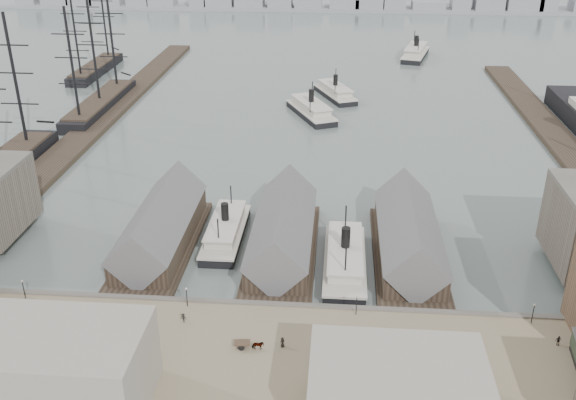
# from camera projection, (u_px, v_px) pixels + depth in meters

# --- Properties ---
(ground) EXTENTS (900.00, 900.00, 0.00)m
(ground) POSITION_uv_depth(u_px,v_px,m) (275.00, 297.00, 120.61)
(ground) COLOR #566461
(ground) RESTS_ON ground
(quay) EXTENTS (180.00, 30.00, 2.00)m
(quay) POSITION_uv_depth(u_px,v_px,m) (262.00, 363.00, 102.19)
(quay) COLOR #7E6F54
(quay) RESTS_ON ground
(seawall) EXTENTS (180.00, 1.20, 2.30)m
(seawall) POSITION_uv_depth(u_px,v_px,m) (272.00, 308.00, 115.44)
(seawall) COLOR #59544C
(seawall) RESTS_ON ground
(west_wharf) EXTENTS (10.00, 220.00, 1.60)m
(west_wharf) POSITION_uv_depth(u_px,v_px,m) (103.00, 117.00, 215.18)
(west_wharf) COLOR #2D231C
(west_wharf) RESTS_ON ground
(east_wharf) EXTENTS (10.00, 180.00, 1.60)m
(east_wharf) POSITION_uv_depth(u_px,v_px,m) (559.00, 140.00, 195.41)
(east_wharf) COLOR #2D231C
(east_wharf) RESTS_ON ground
(ferry_shed_west) EXTENTS (14.00, 42.00, 12.60)m
(ferry_shed_west) POSITION_uv_depth(u_px,v_px,m) (161.00, 228.00, 135.70)
(ferry_shed_west) COLOR #2D231C
(ferry_shed_west) RESTS_ON ground
(ferry_shed_center) EXTENTS (14.00, 42.00, 12.60)m
(ferry_shed_center) POSITION_uv_depth(u_px,v_px,m) (283.00, 233.00, 133.78)
(ferry_shed_center) COLOR #2D231C
(ferry_shed_center) RESTS_ON ground
(ferry_shed_east) EXTENTS (14.00, 42.00, 12.60)m
(ferry_shed_east) POSITION_uv_depth(u_px,v_px,m) (409.00, 238.00, 131.86)
(ferry_shed_east) COLOR #2D231C
(ferry_shed_east) RESTS_ON ground
(street_bldg_center) EXTENTS (24.00, 16.00, 10.00)m
(street_bldg_center) POSITION_uv_depth(u_px,v_px,m) (397.00, 394.00, 87.34)
(street_bldg_center) COLOR gray
(street_bldg_center) RESTS_ON quay
(street_bldg_west) EXTENTS (30.00, 16.00, 12.00)m
(street_bldg_west) POSITION_uv_depth(u_px,v_px,m) (41.00, 368.00, 90.60)
(street_bldg_west) COLOR gray
(street_bldg_west) RESTS_ON quay
(lamp_post_far_w) EXTENTS (0.44, 0.44, 3.92)m
(lamp_post_far_w) POSITION_uv_depth(u_px,v_px,m) (23.00, 286.00, 115.60)
(lamp_post_far_w) COLOR black
(lamp_post_far_w) RESTS_ON quay
(lamp_post_near_w) EXTENTS (0.44, 0.44, 3.92)m
(lamp_post_near_w) POSITION_uv_depth(u_px,v_px,m) (187.00, 293.00, 113.39)
(lamp_post_near_w) COLOR black
(lamp_post_near_w) RESTS_ON quay
(lamp_post_near_e) EXTENTS (0.44, 0.44, 3.92)m
(lamp_post_near_e) POSITION_uv_depth(u_px,v_px,m) (357.00, 301.00, 111.17)
(lamp_post_near_e) COLOR black
(lamp_post_near_e) RESTS_ON quay
(lamp_post_far_e) EXTENTS (0.44, 0.44, 3.92)m
(lamp_post_far_e) POSITION_uv_depth(u_px,v_px,m) (534.00, 310.00, 108.96)
(lamp_post_far_e) COLOR black
(lamp_post_far_e) RESTS_ON quay
(far_shore) EXTENTS (500.00, 40.00, 15.72)m
(far_shore) POSITION_uv_depth(u_px,v_px,m) (323.00, 3.00, 419.47)
(far_shore) COLOR gray
(far_shore) RESTS_ON ground
(ferry_docked_west) EXTENTS (7.62, 25.41, 9.07)m
(ferry_docked_west) POSITION_uv_depth(u_px,v_px,m) (226.00, 230.00, 140.21)
(ferry_docked_west) COLOR black
(ferry_docked_west) RESTS_ON ground
(ferry_docked_east) EXTENTS (8.29, 27.64, 9.87)m
(ferry_docked_east) POSITION_uv_depth(u_px,v_px,m) (345.00, 259.00, 128.84)
(ferry_docked_east) COLOR black
(ferry_docked_east) RESTS_ON ground
(ferry_open_near) EXTENTS (19.08, 28.58, 9.87)m
(ferry_open_near) POSITION_uv_depth(u_px,v_px,m) (311.00, 110.00, 217.89)
(ferry_open_near) COLOR black
(ferry_open_near) RESTS_ON ground
(ferry_open_mid) EXTENTS (17.20, 26.35, 9.08)m
(ferry_open_mid) POSITION_uv_depth(u_px,v_px,m) (335.00, 92.00, 237.96)
(ferry_open_mid) COLOR black
(ferry_open_mid) RESTS_ON ground
(ferry_open_far) EXTENTS (15.97, 31.26, 10.71)m
(ferry_open_far) POSITION_uv_depth(u_px,v_px,m) (415.00, 52.00, 295.46)
(ferry_open_far) COLOR black
(ferry_open_far) RESTS_ON ground
(sailing_ship_mid) EXTENTS (9.30, 53.71, 38.22)m
(sailing_ship_mid) POSITION_uv_depth(u_px,v_px,m) (100.00, 102.00, 223.95)
(sailing_ship_mid) COLOR black
(sailing_ship_mid) RESTS_ON ground
(sailing_ship_far) EXTENTS (8.42, 46.75, 34.60)m
(sailing_ship_far) POSITION_uv_depth(u_px,v_px,m) (96.00, 67.00, 270.51)
(sailing_ship_far) COLOR black
(sailing_ship_far) RESTS_ON ground
(horse_cart_left) EXTENTS (4.66, 1.66, 1.51)m
(horse_cart_left) POSITION_uv_depth(u_px,v_px,m) (98.00, 318.00, 110.04)
(horse_cart_left) COLOR black
(horse_cart_left) RESTS_ON quay
(horse_cart_center) EXTENTS (4.95, 1.77, 1.61)m
(horse_cart_center) POSITION_uv_depth(u_px,v_px,m) (253.00, 345.00, 103.38)
(horse_cart_center) COLOR black
(horse_cart_center) RESTS_ON quay
(horse_cart_right) EXTENTS (4.76, 2.21, 1.60)m
(horse_cart_right) POSITION_uv_depth(u_px,v_px,m) (409.00, 373.00, 97.35)
(horse_cart_right) COLOR black
(horse_cart_right) RESTS_ON quay
(pedestrian_0) EXTENTS (0.79, 0.68, 1.83)m
(pedestrian_0) POSITION_uv_depth(u_px,v_px,m) (31.00, 324.00, 108.41)
(pedestrian_0) COLOR black
(pedestrian_0) RESTS_ON quay
(pedestrian_1) EXTENTS (0.78, 0.91, 1.63)m
(pedestrian_1) POSITION_uv_depth(u_px,v_px,m) (15.00, 333.00, 106.35)
(pedestrian_1) COLOR black
(pedestrian_1) RESTS_ON quay
(pedestrian_2) EXTENTS (1.21, 0.82, 1.73)m
(pedestrian_2) POSITION_uv_depth(u_px,v_px,m) (183.00, 318.00, 109.93)
(pedestrian_2) COLOR black
(pedestrian_2) RESTS_ON quay
(pedestrian_3) EXTENTS (0.97, 0.46, 1.61)m
(pedestrian_3) POSITION_uv_depth(u_px,v_px,m) (144.00, 372.00, 97.63)
(pedestrian_3) COLOR black
(pedestrian_3) RESTS_ON quay
(pedestrian_4) EXTENTS (1.04, 0.98, 1.79)m
(pedestrian_4) POSITION_uv_depth(u_px,v_px,m) (282.00, 342.00, 103.94)
(pedestrian_4) COLOR black
(pedestrian_4) RESTS_ON quay
(pedestrian_5) EXTENTS (0.78, 0.75, 1.73)m
(pedestrian_5) POSITION_uv_depth(u_px,v_px,m) (321.00, 347.00, 102.83)
(pedestrian_5) COLOR black
(pedestrian_5) RESTS_ON quay
(pedestrian_6) EXTENTS (0.86, 0.68, 1.73)m
(pedestrian_6) POSITION_uv_depth(u_px,v_px,m) (385.00, 340.00, 104.56)
(pedestrian_6) COLOR black
(pedestrian_6) RESTS_ON quay
(pedestrian_7) EXTENTS (1.20, 1.16, 1.65)m
(pedestrian_7) POSITION_uv_depth(u_px,v_px,m) (413.00, 362.00, 99.63)
(pedestrian_7) COLOR black
(pedestrian_7) RESTS_ON quay
(pedestrian_8) EXTENTS (1.09, 0.56, 1.78)m
(pedestrian_8) POSITION_uv_depth(u_px,v_px,m) (558.00, 340.00, 104.34)
(pedestrian_8) COLOR black
(pedestrian_8) RESTS_ON quay
(pedestrian_10) EXTENTS (1.01, 0.83, 1.61)m
(pedestrian_10) POSITION_uv_depth(u_px,v_px,m) (323.00, 391.00, 93.85)
(pedestrian_10) COLOR black
(pedestrian_10) RESTS_ON quay
(pedestrian_11) EXTENTS (1.02, 0.99, 1.76)m
(pedestrian_11) POSITION_uv_depth(u_px,v_px,m) (65.00, 310.00, 111.88)
(pedestrian_11) COLOR black
(pedestrian_11) RESTS_ON quay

